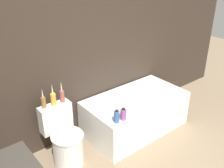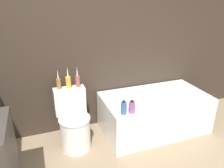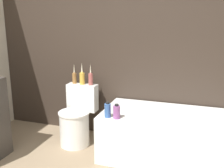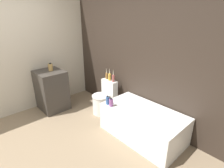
{
  "view_description": "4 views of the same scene",
  "coord_description": "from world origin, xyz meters",
  "px_view_note": "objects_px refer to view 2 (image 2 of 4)",
  "views": [
    {
      "loc": [
        -1.36,
        -0.63,
        2.28
      ],
      "look_at": [
        0.25,
        1.39,
        0.99
      ],
      "focal_mm": 42.0,
      "sensor_mm": 36.0,
      "label": 1
    },
    {
      "loc": [
        -0.6,
        -0.66,
        1.78
      ],
      "look_at": [
        0.19,
        1.49,
        0.83
      ],
      "focal_mm": 35.0,
      "sensor_mm": 36.0,
      "label": 2
    },
    {
      "loc": [
        1.12,
        -1.09,
        1.51
      ],
      "look_at": [
        0.29,
        1.39,
        0.86
      ],
      "focal_mm": 42.0,
      "sensor_mm": 36.0,
      "label": 3
    },
    {
      "loc": [
        2.39,
        -0.53,
        2.03
      ],
      "look_at": [
        0.26,
        1.44,
        0.88
      ],
      "focal_mm": 28.0,
      "sensor_mm": 36.0,
      "label": 4
    }
  ],
  "objects_px": {
    "vase_silver": "(68,81)",
    "shampoo_bottle_short": "(132,107)",
    "toilet": "(74,124)",
    "vase_bronze": "(78,80)",
    "shampoo_bottle_tall": "(124,108)",
    "bathtub": "(154,112)",
    "vase_gold": "(59,82)"
  },
  "relations": [
    {
      "from": "toilet",
      "to": "vase_silver",
      "type": "relative_size",
      "value": 2.57
    },
    {
      "from": "toilet",
      "to": "bathtub",
      "type": "bearing_deg",
      "value": -1.45
    },
    {
      "from": "bathtub",
      "to": "vase_gold",
      "type": "relative_size",
      "value": 5.71
    },
    {
      "from": "vase_gold",
      "to": "vase_bronze",
      "type": "distance_m",
      "value": 0.23
    },
    {
      "from": "bathtub",
      "to": "shampoo_bottle_short",
      "type": "distance_m",
      "value": 0.66
    },
    {
      "from": "bathtub",
      "to": "vase_gold",
      "type": "xyz_separation_m",
      "value": [
        -1.22,
        0.24,
        0.53
      ]
    },
    {
      "from": "vase_silver",
      "to": "shampoo_bottle_short",
      "type": "distance_m",
      "value": 0.84
    },
    {
      "from": "bathtub",
      "to": "vase_bronze",
      "type": "relative_size",
      "value": 5.27
    },
    {
      "from": "shampoo_bottle_short",
      "to": "vase_gold",
      "type": "bearing_deg",
      "value": 143.93
    },
    {
      "from": "toilet",
      "to": "shampoo_bottle_short",
      "type": "distance_m",
      "value": 0.76
    },
    {
      "from": "vase_gold",
      "to": "vase_silver",
      "type": "height_order",
      "value": "vase_silver"
    },
    {
      "from": "bathtub",
      "to": "vase_silver",
      "type": "bearing_deg",
      "value": 168.74
    },
    {
      "from": "toilet",
      "to": "vase_silver",
      "type": "distance_m",
      "value": 0.54
    },
    {
      "from": "vase_silver",
      "to": "shampoo_bottle_tall",
      "type": "distance_m",
      "value": 0.76
    },
    {
      "from": "bathtub",
      "to": "shampoo_bottle_tall",
      "type": "height_order",
      "value": "shampoo_bottle_tall"
    },
    {
      "from": "toilet",
      "to": "vase_bronze",
      "type": "relative_size",
      "value": 2.63
    },
    {
      "from": "vase_bronze",
      "to": "bathtub",
      "type": "bearing_deg",
      "value": -12.67
    },
    {
      "from": "vase_gold",
      "to": "vase_silver",
      "type": "relative_size",
      "value": 0.9
    },
    {
      "from": "vase_bronze",
      "to": "shampoo_bottle_tall",
      "type": "distance_m",
      "value": 0.69
    },
    {
      "from": "vase_silver",
      "to": "shampoo_bottle_tall",
      "type": "height_order",
      "value": "vase_silver"
    },
    {
      "from": "vase_silver",
      "to": "shampoo_bottle_tall",
      "type": "xyz_separation_m",
      "value": [
        0.52,
        -0.52,
        -0.21
      ]
    },
    {
      "from": "bathtub",
      "to": "shampoo_bottle_short",
      "type": "relative_size",
      "value": 9.19
    },
    {
      "from": "shampoo_bottle_tall",
      "to": "toilet",
      "type": "bearing_deg",
      "value": 148.21
    },
    {
      "from": "bathtub",
      "to": "shampoo_bottle_tall",
      "type": "distance_m",
      "value": 0.74
    },
    {
      "from": "shampoo_bottle_short",
      "to": "bathtub",
      "type": "bearing_deg",
      "value": 31.6
    },
    {
      "from": "vase_bronze",
      "to": "shampoo_bottle_short",
      "type": "distance_m",
      "value": 0.76
    },
    {
      "from": "bathtub",
      "to": "toilet",
      "type": "distance_m",
      "value": 1.11
    },
    {
      "from": "bathtub",
      "to": "toilet",
      "type": "xyz_separation_m",
      "value": [
        -1.11,
        0.03,
        0.04
      ]
    },
    {
      "from": "vase_silver",
      "to": "shampoo_bottle_short",
      "type": "relative_size",
      "value": 1.78
    },
    {
      "from": "bathtub",
      "to": "shampoo_bottle_tall",
      "type": "bearing_deg",
      "value": -153.33
    },
    {
      "from": "toilet",
      "to": "vase_bronze",
      "type": "distance_m",
      "value": 0.55
    },
    {
      "from": "toilet",
      "to": "vase_gold",
      "type": "bearing_deg",
      "value": 119.02
    }
  ]
}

